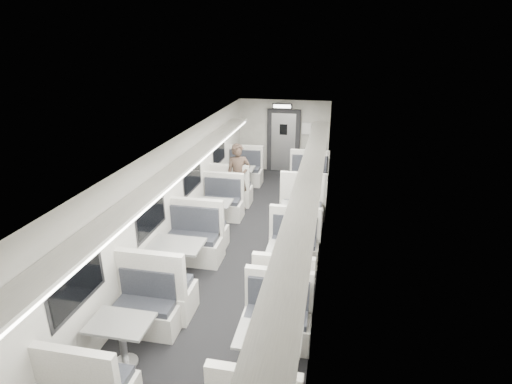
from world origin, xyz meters
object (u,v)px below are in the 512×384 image
at_px(booth_left_a, 238,180).
at_px(passenger, 239,177).
at_px(booth_right_a, 306,189).
at_px(booth_right_c, 289,265).
at_px(booth_right_d, 268,358).
at_px(booth_left_c, 178,263).
at_px(booth_left_b, 213,216).
at_px(exit_sign, 282,106).
at_px(vestibule_door, 283,141).
at_px(booth_left_d, 123,343).
at_px(booth_right_b, 299,221).

bearing_deg(booth_left_a, passenger, -75.74).
xyz_separation_m(booth_right_a, booth_right_c, (0.00, -3.87, -0.05)).
height_order(booth_right_d, passenger, passenger).
bearing_deg(booth_left_c, booth_left_b, 90.00).
xyz_separation_m(booth_left_c, booth_right_a, (2.00, 4.31, -0.01)).
relative_size(booth_right_a, exit_sign, 3.71).
height_order(booth_left_c, vestibule_door, vestibule_door).
distance_m(booth_left_d, booth_right_a, 6.64).
bearing_deg(booth_right_c, exit_sign, 99.27).
bearing_deg(vestibule_door, booth_left_c, -98.07).
bearing_deg(booth_left_c, booth_right_d, -43.69).
height_order(booth_left_d, passenger, passenger).
bearing_deg(booth_right_c, booth_right_b, 90.00).
distance_m(booth_left_c, passenger, 3.70).
xyz_separation_m(booth_left_b, booth_right_c, (2.00, -1.75, -0.02)).
distance_m(vestibule_door, exit_sign, 1.33).
bearing_deg(booth_right_b, booth_right_c, -90.00).
bearing_deg(booth_left_a, exit_sign, 61.51).
xyz_separation_m(booth_left_a, booth_right_b, (2.00, -2.39, -0.02)).
bearing_deg(vestibule_door, exit_sign, -90.00).
bearing_deg(booth_left_c, booth_right_b, 49.41).
xyz_separation_m(booth_left_b, booth_left_d, (0.00, -4.21, -0.01)).
distance_m(booth_left_b, exit_sign, 4.87).
bearing_deg(booth_right_a, booth_left_d, -107.54).
bearing_deg(booth_left_a, booth_right_b, -50.08).
relative_size(booth_right_a, passenger, 1.31).
bearing_deg(exit_sign, vestibule_door, 90.00).
distance_m(booth_right_a, booth_right_d, 6.22).
height_order(booth_right_b, passenger, passenger).
xyz_separation_m(booth_left_a, booth_right_c, (2.00, -4.29, -0.03)).
bearing_deg(booth_right_b, booth_left_a, 129.92).
distance_m(booth_right_b, vestibule_door, 4.87).
relative_size(booth_right_d, exit_sign, 3.35).
distance_m(booth_left_b, booth_left_c, 2.19).
xyz_separation_m(booth_left_d, exit_sign, (1.00, 8.59, 1.91)).
bearing_deg(booth_left_b, booth_left_d, -90.00).
height_order(booth_right_b, vestibule_door, vestibule_door).
xyz_separation_m(booth_left_c, booth_right_d, (2.00, -1.91, -0.05)).
height_order(booth_left_b, booth_right_b, booth_right_b).
height_order(booth_left_b, booth_right_d, booth_left_b).
relative_size(booth_left_a, booth_left_b, 1.05).
xyz_separation_m(booth_left_a, booth_left_d, (0.00, -6.74, -0.03)).
distance_m(booth_right_b, passenger, 2.24).
distance_m(booth_right_a, exit_sign, 3.10).
bearing_deg(exit_sign, booth_left_a, -118.49).
distance_m(booth_left_b, booth_right_a, 2.91).
xyz_separation_m(booth_right_b, passenger, (-1.73, 1.33, 0.50)).
relative_size(booth_left_b, passenger, 1.21).
height_order(booth_left_c, booth_left_d, booth_left_c).
height_order(booth_left_a, booth_right_a, booth_right_a).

